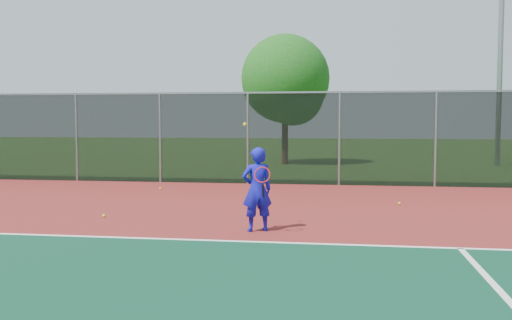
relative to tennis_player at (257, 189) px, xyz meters
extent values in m
plane|color=#265117|center=(1.50, -4.01, -0.82)|extent=(120.00, 120.00, 0.00)
cube|color=maroon|center=(1.50, -2.01, -0.81)|extent=(30.00, 20.00, 0.02)
cube|color=white|center=(3.50, -1.01, -0.79)|extent=(22.00, 0.10, 0.00)
cube|color=black|center=(1.50, 7.99, 0.70)|extent=(30.00, 0.04, 3.00)
cube|color=gray|center=(1.50, 7.99, 2.20)|extent=(30.00, 0.06, 0.06)
imported|color=#1413B4|center=(0.00, 0.00, 0.00)|extent=(0.68, 0.58, 1.59)
cylinder|color=black|center=(0.15, -0.25, 0.01)|extent=(0.03, 0.15, 0.27)
torus|color=#A51414|center=(0.15, -0.35, 0.31)|extent=(0.30, 0.13, 0.29)
sphere|color=yellow|center=(-0.25, 0.10, 1.22)|extent=(0.07, 0.07, 0.07)
sphere|color=yellow|center=(-0.81, 4.71, -0.76)|extent=(0.07, 0.07, 0.07)
sphere|color=yellow|center=(3.01, 3.83, -0.76)|extent=(0.07, 0.07, 0.07)
sphere|color=yellow|center=(-3.50, 1.01, -0.76)|extent=(0.07, 0.07, 0.07)
sphere|color=yellow|center=(-3.84, 5.95, -0.76)|extent=(0.07, 0.07, 0.07)
cylinder|color=gray|center=(8.74, 17.16, 5.46)|extent=(0.24, 0.24, 12.55)
cylinder|color=#361F13|center=(-1.12, 16.76, 0.37)|extent=(0.30, 0.30, 2.38)
sphere|color=#164E14|center=(-1.12, 16.76, 3.28)|extent=(4.23, 4.23, 4.23)
sphere|color=#164E14|center=(-0.72, 16.46, 2.49)|extent=(2.91, 2.91, 2.91)
camera|label=1|loc=(1.56, -10.56, 1.30)|focal=40.00mm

